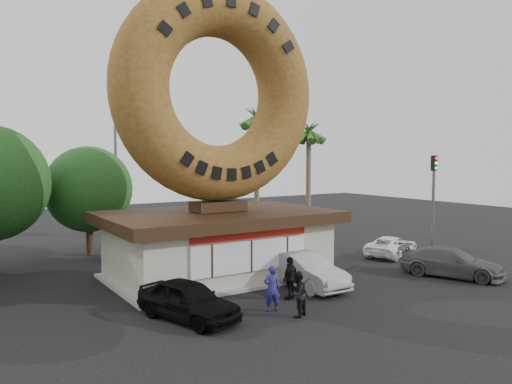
{
  "coord_description": "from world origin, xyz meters",
  "views": [
    {
      "loc": [
        -11.85,
        -15.76,
        6.04
      ],
      "look_at": [
        0.95,
        4.0,
        4.33
      ],
      "focal_mm": 35.0,
      "sensor_mm": 36.0,
      "label": 1
    }
  ],
  "objects": [
    {
      "name": "ground",
      "position": [
        0.0,
        0.0,
        0.0
      ],
      "size": [
        90.0,
        90.0,
        0.0
      ],
      "primitive_type": "plane",
      "color": "black",
      "rests_on": "ground"
    },
    {
      "name": "donut_shop",
      "position": [
        0.0,
        5.98,
        1.77
      ],
      "size": [
        11.2,
        7.2,
        3.8
      ],
      "color": "beige",
      "rests_on": "ground"
    },
    {
      "name": "giant_donut",
      "position": [
        0.0,
        6.0,
        9.18
      ],
      "size": [
        10.76,
        2.74,
        10.76
      ],
      "primitive_type": "torus",
      "rotation": [
        1.57,
        0.0,
        0.0
      ],
      "color": "olive",
      "rests_on": "donut_shop"
    },
    {
      "name": "tree_mid",
      "position": [
        -4.0,
        15.0,
        4.02
      ],
      "size": [
        5.2,
        5.2,
        6.63
      ],
      "color": "#473321",
      "rests_on": "ground"
    },
    {
      "name": "palm_near",
      "position": [
        7.5,
        14.0,
        8.41
      ],
      "size": [
        2.6,
        2.6,
        9.75
      ],
      "color": "#726651",
      "rests_on": "ground"
    },
    {
      "name": "palm_far",
      "position": [
        11.0,
        12.5,
        7.48
      ],
      "size": [
        2.6,
        2.6,
        8.75
      ],
      "color": "#726651",
      "rests_on": "ground"
    },
    {
      "name": "street_lamp",
      "position": [
        -1.86,
        16.0,
        4.48
      ],
      "size": [
        2.11,
        0.2,
        8.0
      ],
      "color": "#59595E",
      "rests_on": "ground"
    },
    {
      "name": "traffic_signal",
      "position": [
        14.0,
        3.99,
        3.87
      ],
      "size": [
        0.3,
        0.38,
        6.07
      ],
      "color": "#59595E",
      "rests_on": "ground"
    },
    {
      "name": "person_left",
      "position": [
        -0.96,
        -0.09,
        0.9
      ],
      "size": [
        0.76,
        0.63,
        1.79
      ],
      "primitive_type": "imported",
      "rotation": [
        0.0,
        0.0,
        2.78
      ],
      "color": "navy",
      "rests_on": "ground"
    },
    {
      "name": "person_center",
      "position": [
        -0.57,
        -1.19,
        0.87
      ],
      "size": [
        1.04,
        0.94,
        1.73
      ],
      "primitive_type": "imported",
      "rotation": [
        0.0,
        0.0,
        3.56
      ],
      "color": "black",
      "rests_on": "ground"
    },
    {
      "name": "person_right",
      "position": [
        0.6,
        0.79,
        0.91
      ],
      "size": [
        1.15,
        0.81,
        1.81
      ],
      "primitive_type": "imported",
      "rotation": [
        0.0,
        0.0,
        3.53
      ],
      "color": "black",
      "rests_on": "ground"
    },
    {
      "name": "car_black",
      "position": [
        -4.15,
        0.73,
        0.74
      ],
      "size": [
        2.98,
        4.66,
        1.48
      ],
      "primitive_type": "imported",
      "rotation": [
        0.0,
        0.0,
        0.31
      ],
      "color": "black",
      "rests_on": "ground"
    },
    {
      "name": "car_silver",
      "position": [
        2.33,
        2.0,
        0.78
      ],
      "size": [
        1.71,
        4.75,
        1.56
      ],
      "primitive_type": "imported",
      "rotation": [
        0.0,
        0.0,
        0.01
      ],
      "color": "gray",
      "rests_on": "ground"
    },
    {
      "name": "car_grey",
      "position": [
        9.77,
        -0.42,
        0.72
      ],
      "size": [
        3.88,
        5.35,
        1.44
      ],
      "primitive_type": "imported",
      "rotation": [
        0.0,
        0.0,
        0.42
      ],
      "color": "#505254",
      "rests_on": "ground"
    },
    {
      "name": "car_white",
      "position": [
        11.25,
        4.8,
        0.59
      ],
      "size": [
        4.66,
        3.25,
        1.18
      ],
      "primitive_type": "imported",
      "rotation": [
        0.0,
        0.0,
        1.91
      ],
      "color": "white",
      "rests_on": "ground"
    }
  ]
}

